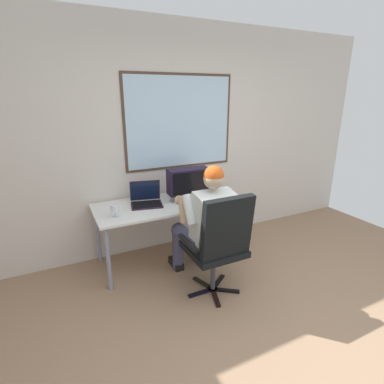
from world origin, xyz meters
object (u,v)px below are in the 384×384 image
at_px(wine_glass, 115,209).
at_px(person_seated, 205,223).
at_px(desk, 169,208).
at_px(office_chair, 220,241).
at_px(crt_monitor, 188,182).
at_px(laptop, 146,198).

bearing_deg(wine_glass, person_seated, -28.44).
distance_m(desk, office_chair, 0.89).
xyz_separation_m(crt_monitor, wine_glass, (-0.89, -0.16, -0.13)).
xyz_separation_m(crt_monitor, laptop, (-0.49, 0.08, -0.15)).
relative_size(office_chair, crt_monitor, 2.19).
distance_m(desk, laptop, 0.28).
bearing_deg(laptop, person_seated, -59.53).
relative_size(crt_monitor, laptop, 1.24).
bearing_deg(office_chair, person_seated, 90.07).
height_order(desk, crt_monitor, crt_monitor).
relative_size(person_seated, laptop, 3.27).
relative_size(person_seated, crt_monitor, 2.63).
height_order(desk, laptop, laptop).
relative_size(desk, wine_glass, 12.51).
relative_size(laptop, wine_glass, 2.97).
distance_m(laptop, wine_glass, 0.47).
distance_m(crt_monitor, laptop, 0.52).
height_order(crt_monitor, wine_glass, crt_monitor).
height_order(laptop, wine_glass, laptop).
bearing_deg(person_seated, office_chair, -89.93).
height_order(desk, office_chair, office_chair).
relative_size(desk, laptop, 4.21).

